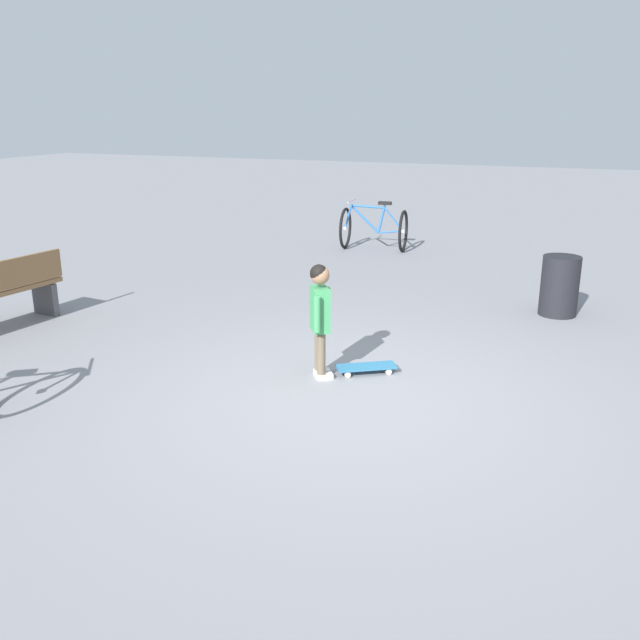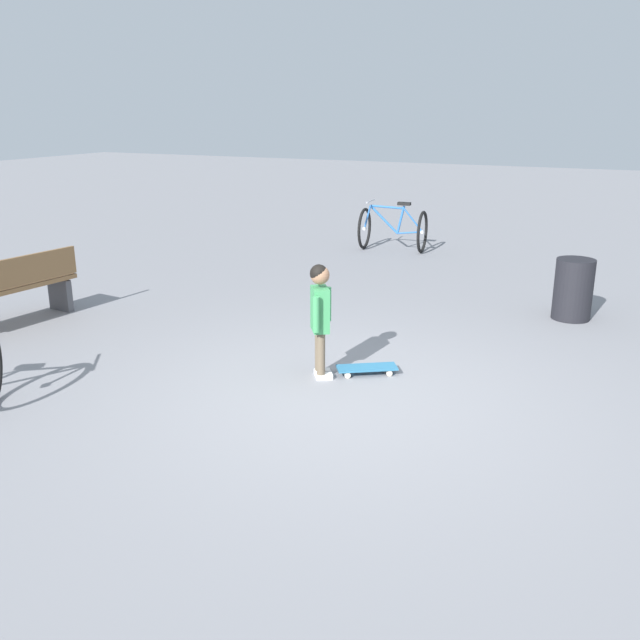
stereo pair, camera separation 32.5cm
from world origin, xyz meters
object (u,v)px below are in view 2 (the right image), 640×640
Objects in this scene: skateboard at (367,368)px; bicycle_near at (393,229)px; child_person at (320,309)px; street_bench at (9,289)px; trash_bin at (573,289)px.

bicycle_near reaches higher than skateboard.
child_person reaches higher than street_bench.
skateboard is at bearing 150.23° from trash_bin.
bicycle_near reaches higher than street_bench.
child_person is at bearing -166.94° from bicycle_near.
skateboard is at bearing -162.89° from bicycle_near.
skateboard is 4.22m from street_bench.
child_person is 3.83m from street_bench.
trash_bin is at bearing -32.93° from child_person.
bicycle_near is at bearing -22.86° from street_bench.
bicycle_near is (5.56, 1.71, 0.32)m from skateboard.
trash_bin reaches higher than skateboard.
skateboard is 0.81× the size of trash_bin.
bicycle_near is at bearing 48.11° from trash_bin.
trash_bin is (2.91, -1.88, -0.30)m from child_person.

